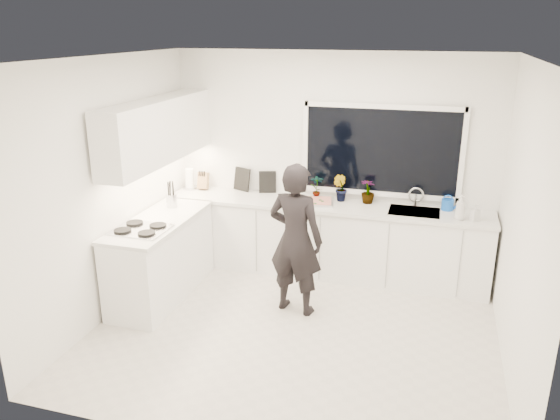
% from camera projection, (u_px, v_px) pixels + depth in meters
% --- Properties ---
extents(floor, '(4.00, 3.50, 0.02)m').
position_uv_depth(floor, '(294.00, 331.00, 5.61)').
color(floor, beige).
rests_on(floor, ground).
extents(wall_back, '(4.00, 0.02, 2.70)m').
position_uv_depth(wall_back, '(332.00, 163.00, 6.77)').
color(wall_back, white).
rests_on(wall_back, ground).
extents(wall_left, '(0.02, 3.50, 2.70)m').
position_uv_depth(wall_left, '(110.00, 189.00, 5.71)').
color(wall_left, white).
rests_on(wall_left, ground).
extents(wall_right, '(0.02, 3.50, 2.70)m').
position_uv_depth(wall_right, '(524.00, 226.00, 4.63)').
color(wall_right, white).
rests_on(wall_right, ground).
extents(ceiling, '(4.00, 3.50, 0.02)m').
position_uv_depth(ceiling, '(297.00, 57.00, 4.73)').
color(ceiling, white).
rests_on(ceiling, wall_back).
extents(window, '(1.80, 0.02, 1.00)m').
position_uv_depth(window, '(381.00, 151.00, 6.51)').
color(window, black).
rests_on(window, wall_back).
extents(base_cabinets_back, '(3.92, 0.58, 0.88)m').
position_uv_depth(base_cabinets_back, '(325.00, 240.00, 6.78)').
color(base_cabinets_back, white).
rests_on(base_cabinets_back, floor).
extents(base_cabinets_left, '(0.58, 1.60, 0.88)m').
position_uv_depth(base_cabinets_left, '(161.00, 259.00, 6.23)').
color(base_cabinets_left, white).
rests_on(base_cabinets_left, floor).
extents(countertop_back, '(3.94, 0.62, 0.04)m').
position_uv_depth(countertop_back, '(326.00, 205.00, 6.62)').
color(countertop_back, silver).
rests_on(countertop_back, base_cabinets_back).
extents(countertop_left, '(0.62, 1.60, 0.04)m').
position_uv_depth(countertop_left, '(159.00, 221.00, 6.08)').
color(countertop_left, silver).
rests_on(countertop_left, base_cabinets_left).
extents(upper_cabinets, '(0.34, 2.10, 0.70)m').
position_uv_depth(upper_cabinets, '(158.00, 131.00, 6.12)').
color(upper_cabinets, white).
rests_on(upper_cabinets, wall_left).
extents(sink, '(0.58, 0.42, 0.14)m').
position_uv_depth(sink, '(414.00, 215.00, 6.36)').
color(sink, silver).
rests_on(sink, countertop_back).
extents(faucet, '(0.03, 0.03, 0.22)m').
position_uv_depth(faucet, '(416.00, 197.00, 6.49)').
color(faucet, silver).
rests_on(faucet, countertop_back).
extents(stovetop, '(0.56, 0.48, 0.03)m').
position_uv_depth(stovetop, '(141.00, 229.00, 5.76)').
color(stovetop, black).
rests_on(stovetop, countertop_left).
extents(person, '(0.67, 0.50, 1.66)m').
position_uv_depth(person, '(295.00, 239.00, 5.75)').
color(person, black).
rests_on(person, floor).
extents(pizza_tray, '(0.56, 0.46, 0.03)m').
position_uv_depth(pizza_tray, '(312.00, 202.00, 6.64)').
color(pizza_tray, '#AFAFB4').
rests_on(pizza_tray, countertop_back).
extents(pizza, '(0.51, 0.41, 0.01)m').
position_uv_depth(pizza, '(312.00, 200.00, 6.63)').
color(pizza, red).
rests_on(pizza, pizza_tray).
extents(watering_can, '(0.18, 0.18, 0.13)m').
position_uv_depth(watering_can, '(447.00, 205.00, 6.37)').
color(watering_can, blue).
rests_on(watering_can, countertop_back).
extents(paper_towel_roll, '(0.13, 0.13, 0.26)m').
position_uv_depth(paper_towel_roll, '(190.00, 179.00, 7.17)').
color(paper_towel_roll, white).
rests_on(paper_towel_roll, countertop_back).
extents(knife_block, '(0.14, 0.11, 0.22)m').
position_uv_depth(knife_block, '(203.00, 181.00, 7.16)').
color(knife_block, olive).
rests_on(knife_block, countertop_back).
extents(utensil_crock, '(0.17, 0.17, 0.16)m').
position_uv_depth(utensil_crock, '(172.00, 200.00, 6.47)').
color(utensil_crock, silver).
rests_on(utensil_crock, countertop_left).
extents(picture_frame_large, '(0.22, 0.09, 0.28)m').
position_uv_depth(picture_frame_large, '(268.00, 182.00, 7.02)').
color(picture_frame_large, black).
rests_on(picture_frame_large, countertop_back).
extents(picture_frame_small, '(0.24, 0.11, 0.30)m').
position_uv_depth(picture_frame_small, '(242.00, 179.00, 7.11)').
color(picture_frame_small, black).
rests_on(picture_frame_small, countertop_back).
extents(herb_plants, '(0.81, 0.20, 0.32)m').
position_uv_depth(herb_plants, '(345.00, 189.00, 6.67)').
color(herb_plants, '#26662D').
rests_on(herb_plants, countertop_back).
extents(soap_bottles, '(0.29, 0.16, 0.29)m').
position_uv_depth(soap_bottles, '(465.00, 209.00, 6.02)').
color(soap_bottles, '#D8BF66').
rests_on(soap_bottles, countertop_back).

